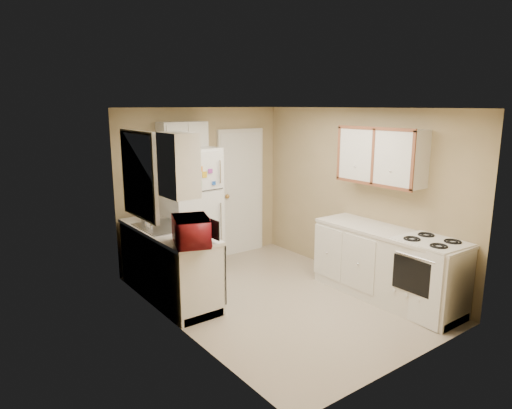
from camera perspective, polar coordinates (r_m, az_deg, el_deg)
floor at (r=6.00m, az=2.91°, el=-11.63°), size 3.80×3.80×0.00m
ceiling at (r=5.48m, az=3.19°, el=11.95°), size 3.80×3.80×0.00m
wall_left at (r=4.87m, az=-9.78°, el=-2.54°), size 3.80×3.80×0.00m
wall_right at (r=6.58m, az=12.48°, el=1.23°), size 3.80×3.80×0.00m
wall_back at (r=7.16m, az=-6.70°, el=2.32°), size 2.80×2.80×0.00m
wall_front at (r=4.38m, az=19.14°, el=-4.77°), size 2.80×2.80×0.00m
left_counter at (r=5.99m, az=-10.88°, el=-7.24°), size 0.60×1.80×0.90m
dishwasher at (r=5.61m, az=-5.49°, el=-8.02°), size 0.03×0.58×0.72m
sink at (r=6.00m, az=-11.66°, el=-3.14°), size 0.54×0.74×0.16m
microwave at (r=5.16m, az=-8.05°, el=-3.37°), size 0.63×0.48×0.37m
soap_bottle at (r=6.30m, az=-13.69°, el=-1.17°), size 0.11×0.11×0.19m
window_blinds at (r=5.75m, az=-14.33°, el=3.60°), size 0.10×0.98×1.08m
upper_cabinet_left at (r=5.02m, az=-9.64°, el=4.88°), size 0.30×0.45×0.70m
refrigerator at (r=6.70m, az=-8.46°, el=-0.83°), size 0.81×0.79×1.85m
cabinet_over_fridge at (r=6.74m, az=-9.20°, el=8.48°), size 0.70×0.30×0.40m
interior_door at (r=7.52m, az=-1.89°, el=1.50°), size 0.86×0.06×2.08m
right_counter at (r=6.07m, az=16.00°, el=-7.26°), size 0.60×2.00×0.90m
stove at (r=5.76m, az=20.79°, el=-8.71°), size 0.64×0.77×0.90m
upper_cabinet_right at (r=6.07m, az=15.38°, el=5.89°), size 0.30×1.20×0.70m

